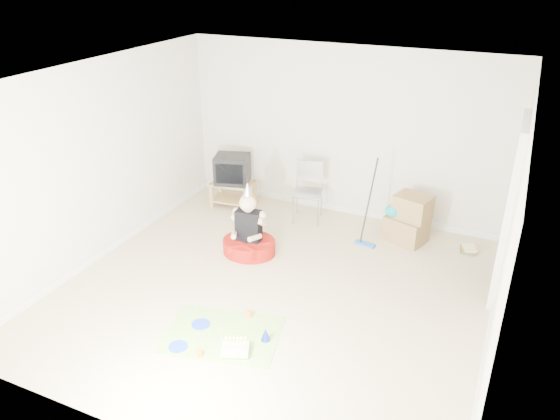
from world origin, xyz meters
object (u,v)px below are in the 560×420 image
at_px(crt_tv, 232,169).
at_px(folding_chair, 308,193).
at_px(cardboard_boxes, 408,219).
at_px(seated_woman, 249,238).
at_px(tv_stand, 233,192).
at_px(birthday_cake, 235,350).

xyz_separation_m(crt_tv, folding_chair, (1.29, 0.02, -0.19)).
height_order(folding_chair, cardboard_boxes, folding_chair).
bearing_deg(seated_woman, folding_chair, 75.09).
height_order(crt_tv, cardboard_boxes, crt_tv).
relative_size(tv_stand, crt_tv, 1.34).
bearing_deg(seated_woman, birthday_cake, -66.58).
bearing_deg(birthday_cake, seated_woman, 113.42).
bearing_deg(seated_woman, crt_tv, 126.68).
bearing_deg(seated_woman, tv_stand, 126.68).
xyz_separation_m(crt_tv, cardboard_boxes, (2.83, -0.00, -0.31)).
xyz_separation_m(tv_stand, crt_tv, (0.00, 0.00, 0.39)).
distance_m(folding_chair, seated_woman, 1.35).
xyz_separation_m(tv_stand, cardboard_boxes, (2.83, -0.00, 0.09)).
distance_m(tv_stand, cardboard_boxes, 2.83).
bearing_deg(cardboard_boxes, birthday_cake, -108.56).
bearing_deg(cardboard_boxes, seated_woman, -146.22).
xyz_separation_m(folding_chair, cardboard_boxes, (1.55, -0.02, -0.12)).
bearing_deg(seated_woman, cardboard_boxes, 33.78).
distance_m(crt_tv, birthday_cake, 3.68).
bearing_deg(folding_chair, cardboard_boxes, -0.92).
bearing_deg(tv_stand, crt_tv, 0.00).
distance_m(tv_stand, folding_chair, 1.30).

